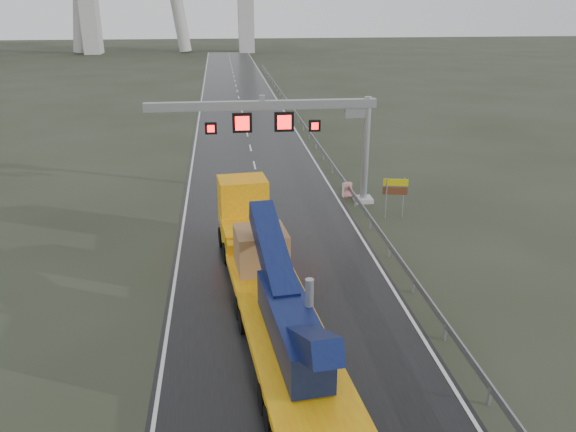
{
  "coord_description": "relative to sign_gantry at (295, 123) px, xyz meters",
  "views": [
    {
      "loc": [
        -2.62,
        -17.75,
        12.99
      ],
      "look_at": [
        0.41,
        7.55,
        3.2
      ],
      "focal_mm": 35.0,
      "sensor_mm": 36.0,
      "label": 1
    }
  ],
  "objects": [
    {
      "name": "heavy_haul_truck",
      "position": [
        -3.02,
        -13.29,
        -3.79
      ],
      "size": [
        4.79,
        20.16,
        4.69
      ],
      "rotation": [
        0.0,
        0.0,
        0.1
      ],
      "color": "yellow",
      "rests_on": "ground"
    },
    {
      "name": "guardrail",
      "position": [
        4.0,
        12.01,
        -4.91
      ],
      "size": [
        0.2,
        140.0,
        1.4
      ],
      "primitive_type": null,
      "color": "gray",
      "rests_on": "ground"
    },
    {
      "name": "ground",
      "position": [
        -2.1,
        -17.99,
        -5.61
      ],
      "size": [
        400.0,
        400.0,
        0.0
      ],
      "primitive_type": "plane",
      "color": "#2C2F21",
      "rests_on": "ground"
    },
    {
      "name": "exit_sign_pair",
      "position": [
        5.94,
        -3.31,
        -3.75
      ],
      "size": [
        1.53,
        0.39,
        2.66
      ],
      "rotation": [
        0.0,
        0.0,
        -0.21
      ],
      "color": "#94979C",
      "rests_on": "ground"
    },
    {
      "name": "sign_gantry",
      "position": [
        0.0,
        0.0,
        0.0
      ],
      "size": [
        14.9,
        1.2,
        7.42
      ],
      "color": "beige",
      "rests_on": "ground"
    },
    {
      "name": "striped_barrier",
      "position": [
        3.9,
        1.11,
        -5.09
      ],
      "size": [
        0.67,
        0.45,
        1.04
      ],
      "primitive_type": "cube",
      "rotation": [
        0.0,
        0.0,
        0.21
      ],
      "color": "red",
      "rests_on": "ground"
    },
    {
      "name": "road",
      "position": [
        -2.1,
        22.01,
        -5.6
      ],
      "size": [
        11.0,
        200.0,
        0.02
      ],
      "primitive_type": "cube",
      "color": "black",
      "rests_on": "ground"
    }
  ]
}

